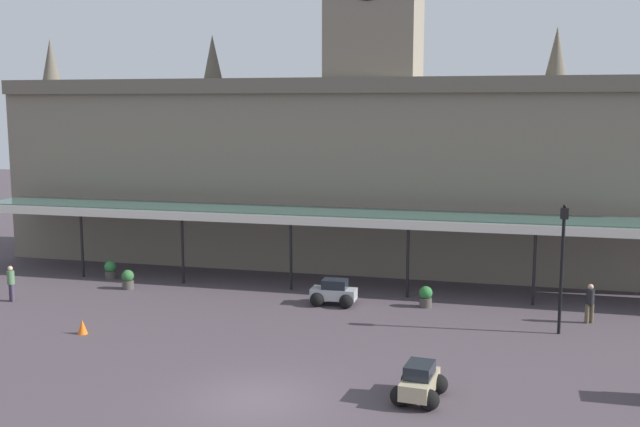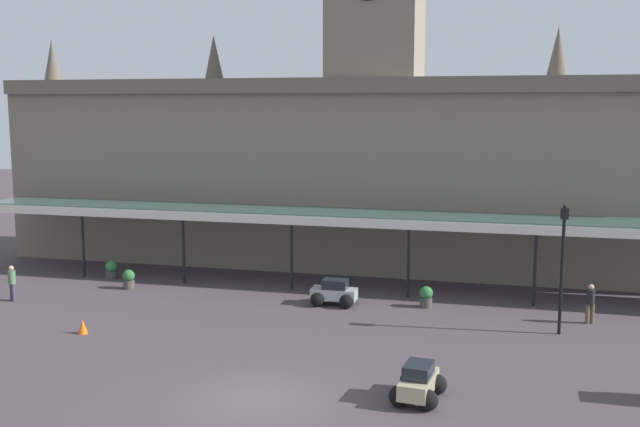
# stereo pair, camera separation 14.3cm
# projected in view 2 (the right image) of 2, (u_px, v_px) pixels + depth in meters

# --- Properties ---
(ground_plane) EXTENTS (140.00, 140.00, 0.00)m
(ground_plane) POSITION_uv_depth(u_px,v_px,m) (256.00, 400.00, 23.01)
(ground_plane) COLOR #493E45
(station_building) EXTENTS (42.37, 6.56, 19.69)m
(station_building) POSITION_uv_depth(u_px,v_px,m) (375.00, 160.00, 41.60)
(station_building) COLOR slate
(station_building) RESTS_ON ground
(entrance_canopy) EXTENTS (40.32, 3.26, 3.78)m
(entrance_canopy) POSITION_uv_depth(u_px,v_px,m) (354.00, 215.00, 36.68)
(entrance_canopy) COLOR #38564C
(entrance_canopy) RESTS_ON ground
(car_silver_sedan) EXTENTS (2.05, 1.52, 1.19)m
(car_silver_sedan) POSITION_uv_depth(u_px,v_px,m) (334.00, 294.00, 33.85)
(car_silver_sedan) COLOR #B2B5BA
(car_silver_sedan) RESTS_ON ground
(car_beige_sedan) EXTENTS (1.66, 2.13, 1.19)m
(car_beige_sedan) POSITION_uv_depth(u_px,v_px,m) (418.00, 384.00, 22.92)
(car_beige_sedan) COLOR tan
(car_beige_sedan) RESTS_ON ground
(pedestrian_crossing_forecourt) EXTENTS (0.35, 0.34, 1.67)m
(pedestrian_crossing_forecourt) POSITION_uv_depth(u_px,v_px,m) (12.00, 282.00, 34.50)
(pedestrian_crossing_forecourt) COLOR #3F384C
(pedestrian_crossing_forecourt) RESTS_ON ground
(pedestrian_beside_cars) EXTENTS (0.37, 0.34, 1.67)m
(pedestrian_beside_cars) POSITION_uv_depth(u_px,v_px,m) (590.00, 302.00, 30.92)
(pedestrian_beside_cars) COLOR brown
(pedestrian_beside_cars) RESTS_ON ground
(victorian_lamppost) EXTENTS (0.30, 0.30, 5.21)m
(victorian_lamppost) POSITION_uv_depth(u_px,v_px,m) (563.00, 255.00, 29.15)
(victorian_lamppost) COLOR black
(victorian_lamppost) RESTS_ON ground
(traffic_cone) EXTENTS (0.40, 0.40, 0.57)m
(traffic_cone) POSITION_uv_depth(u_px,v_px,m) (83.00, 327.00, 29.64)
(traffic_cone) COLOR orange
(traffic_cone) RESTS_ON ground
(planter_by_canopy) EXTENTS (0.60, 0.60, 0.96)m
(planter_by_canopy) POSITION_uv_depth(u_px,v_px,m) (111.00, 269.00, 38.98)
(planter_by_canopy) COLOR #47423D
(planter_by_canopy) RESTS_ON ground
(planter_forecourt_centre) EXTENTS (0.60, 0.60, 0.96)m
(planter_forecourt_centre) POSITION_uv_depth(u_px,v_px,m) (426.00, 297.00, 33.48)
(planter_forecourt_centre) COLOR #47423D
(planter_forecourt_centre) RESTS_ON ground
(planter_near_kerb) EXTENTS (0.60, 0.60, 0.96)m
(planter_near_kerb) POSITION_uv_depth(u_px,v_px,m) (129.00, 279.00, 36.84)
(planter_near_kerb) COLOR #47423D
(planter_near_kerb) RESTS_ON ground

